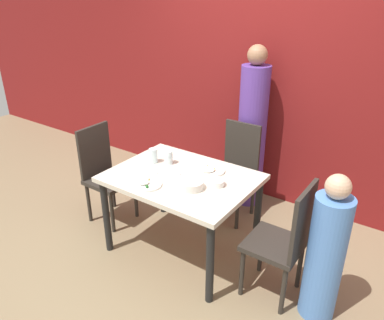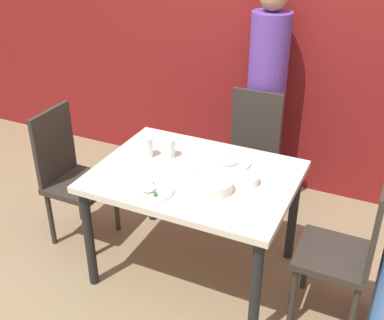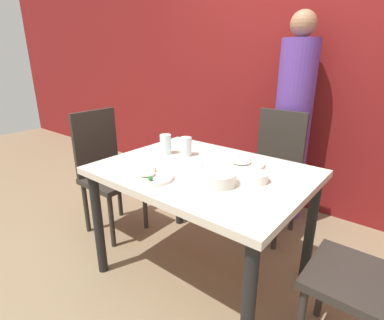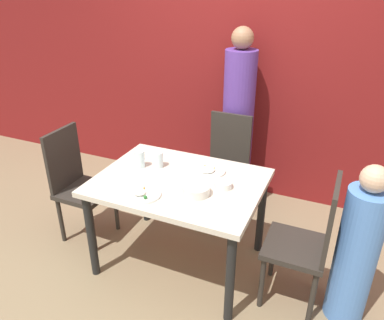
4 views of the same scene
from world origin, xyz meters
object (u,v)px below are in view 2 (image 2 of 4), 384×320
object	(u,v)px
chair_child_spot	(349,249)
glass_water_tall	(147,147)
chair_adult_spot	(250,153)
bowl_curry	(216,186)
plate_rice_adult	(230,162)
person_adult	(265,104)

from	to	relation	value
chair_child_spot	glass_water_tall	xyz separation A→B (m)	(-1.30, 0.10, 0.29)
chair_adult_spot	bowl_curry	size ratio (longest dim) A/B	5.12
glass_water_tall	chair_child_spot	bearing A→B (deg)	-4.24
plate_rice_adult	glass_water_tall	distance (m)	0.53
chair_child_spot	person_adult	bearing A→B (deg)	-143.04
chair_child_spot	person_adult	size ratio (longest dim) A/B	0.58
chair_adult_spot	glass_water_tall	xyz separation A→B (m)	(-0.45, -0.72, 0.29)
chair_child_spot	person_adult	distance (m)	1.44
chair_adult_spot	glass_water_tall	size ratio (longest dim) A/B	7.39
chair_adult_spot	glass_water_tall	distance (m)	0.90
person_adult	glass_water_tall	distance (m)	1.13
person_adult	bowl_curry	world-z (taller)	person_adult
chair_adult_spot	person_adult	world-z (taller)	person_adult
chair_child_spot	chair_adult_spot	bearing A→B (deg)	-133.94
bowl_curry	chair_adult_spot	bearing A→B (deg)	96.21
chair_child_spot	bowl_curry	xyz separation A→B (m)	(-0.75, -0.10, 0.26)
plate_rice_adult	glass_water_tall	bearing A→B (deg)	-165.70
bowl_curry	plate_rice_adult	world-z (taller)	bowl_curry
person_adult	plate_rice_adult	size ratio (longest dim) A/B	6.65
person_adult	glass_water_tall	size ratio (longest dim) A/B	12.86
chair_adult_spot	person_adult	distance (m)	0.42
bowl_curry	chair_child_spot	bearing A→B (deg)	7.39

